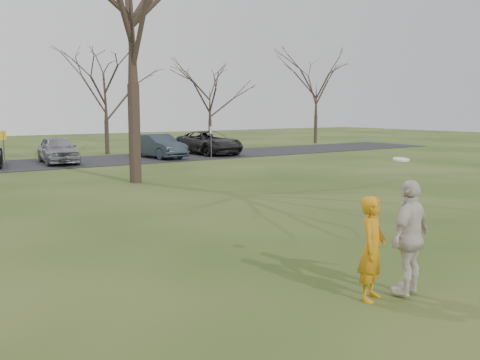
# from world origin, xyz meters

# --- Properties ---
(ground) EXTENTS (120.00, 120.00, 0.00)m
(ground) POSITION_xyz_m (0.00, 0.00, 0.00)
(ground) COLOR #1E380F
(ground) RESTS_ON ground
(parking_strip) EXTENTS (62.00, 6.50, 0.04)m
(parking_strip) POSITION_xyz_m (0.00, 25.00, 0.02)
(parking_strip) COLOR black
(parking_strip) RESTS_ON ground
(player_defender) EXTENTS (0.75, 0.65, 1.74)m
(player_defender) POSITION_xyz_m (-0.30, -0.34, 0.87)
(player_defender) COLOR #C57D10
(player_defender) RESTS_ON ground
(car_4) EXTENTS (2.29, 4.78, 1.58)m
(car_4) POSITION_xyz_m (1.36, 24.79, 0.83)
(car_4) COLOR gray
(car_4) RESTS_ON parking_strip
(car_5) EXTENTS (2.08, 4.74, 1.52)m
(car_5) POSITION_xyz_m (7.61, 24.49, 0.80)
(car_5) COLOR #29343E
(car_5) RESTS_ON parking_strip
(car_6) EXTENTS (2.85, 5.81, 1.59)m
(car_6) POSITION_xyz_m (11.69, 25.13, 0.83)
(car_6) COLOR black
(car_6) RESTS_ON parking_strip
(catching_play) EXTENTS (1.21, 0.71, 2.29)m
(catching_play) POSITION_xyz_m (0.35, -0.57, 1.03)
(catching_play) COLOR beige
(catching_play) RESTS_ON ground
(sign_yellow) EXTENTS (0.35, 0.35, 2.08)m
(sign_yellow) POSITION_xyz_m (-2.00, 22.00, 1.45)
(sign_yellow) COLOR #47474C
(sign_yellow) RESTS_ON ground
(sign_white) EXTENTS (0.35, 0.35, 2.08)m
(sign_white) POSITION_xyz_m (10.00, 22.00, 1.45)
(sign_white) COLOR #47474C
(sign_white) RESTS_ON ground
(big_tree) EXTENTS (9.00, 9.00, 14.00)m
(big_tree) POSITION_xyz_m (2.00, 15.00, 7.00)
(big_tree) COLOR #352821
(big_tree) RESTS_ON ground
(small_tree_row) EXTENTS (55.00, 5.90, 8.50)m
(small_tree_row) POSITION_xyz_m (4.38, 30.06, 3.89)
(small_tree_row) COLOR #352821
(small_tree_row) RESTS_ON ground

